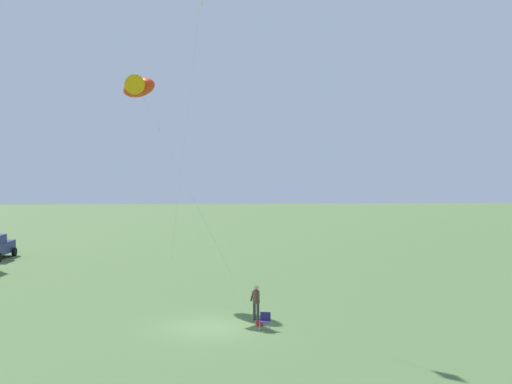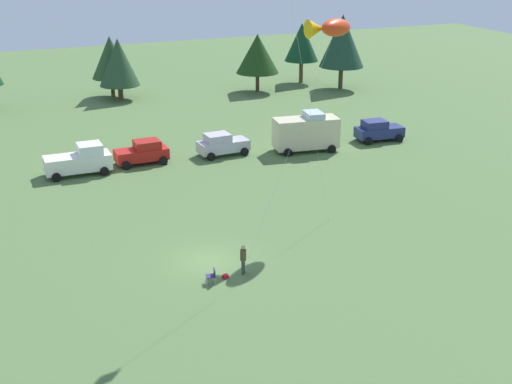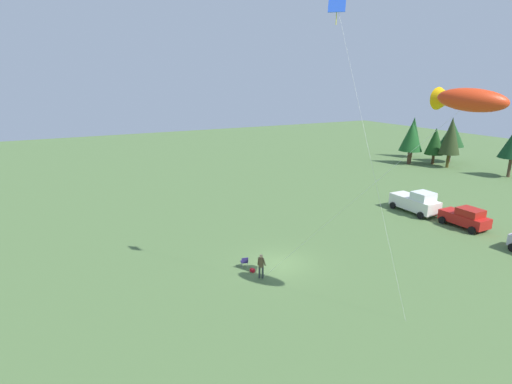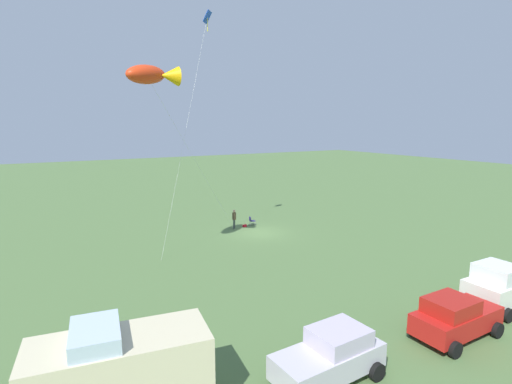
# 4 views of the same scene
# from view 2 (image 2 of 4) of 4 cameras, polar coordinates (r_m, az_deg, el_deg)

# --- Properties ---
(ground_plane) EXTENTS (160.00, 160.00, 0.00)m
(ground_plane) POSITION_cam_2_polar(r_m,az_deg,el_deg) (41.10, -3.92, -5.55)
(ground_plane) COLOR #4F6D3C
(person_kite_flyer) EXTENTS (0.49, 0.56, 1.74)m
(person_kite_flyer) POSITION_cam_2_polar(r_m,az_deg,el_deg) (39.15, -1.04, -5.23)
(person_kite_flyer) COLOR #363E3B
(person_kite_flyer) RESTS_ON ground
(folding_chair) EXTENTS (0.57, 0.57, 0.82)m
(folding_chair) POSITION_cam_2_polar(r_m,az_deg,el_deg) (38.51, -3.52, -6.62)
(folding_chair) COLOR navy
(folding_chair) RESTS_ON ground
(backpack_on_grass) EXTENTS (0.37, 0.31, 0.22)m
(backpack_on_grass) POSITION_cam_2_polar(r_m,az_deg,el_deg) (39.12, -2.47, -6.77)
(backpack_on_grass) COLOR red
(backpack_on_grass) RESTS_ON ground
(truck_white_pickup) EXTENTS (5.02, 2.44, 2.34)m
(truck_white_pickup) POSITION_cam_2_polar(r_m,az_deg,el_deg) (56.41, -13.92, 2.47)
(truck_white_pickup) COLOR white
(truck_white_pickup) RESTS_ON ground
(car_red_sedan) EXTENTS (4.22, 2.24, 1.89)m
(car_red_sedan) POSITION_cam_2_polar(r_m,az_deg,el_deg) (57.99, -9.05, 3.16)
(car_red_sedan) COLOR #B21A16
(car_red_sedan) RESTS_ON ground
(car_silver_compact) EXTENTS (4.29, 2.39, 1.89)m
(car_silver_compact) POSITION_cam_2_polar(r_m,az_deg,el_deg) (59.44, -2.75, 3.83)
(car_silver_compact) COLOR #BEB8C3
(car_silver_compact) RESTS_ON ground
(van_camper_beige) EXTENTS (5.66, 3.22, 3.34)m
(van_camper_beige) POSITION_cam_2_polar(r_m,az_deg,el_deg) (60.58, 4.04, 4.81)
(van_camper_beige) COLOR beige
(van_camper_beige) RESTS_ON ground
(car_navy_hatch) EXTENTS (4.34, 2.52, 1.89)m
(car_navy_hatch) POSITION_cam_2_polar(r_m,az_deg,el_deg) (64.42, 9.76, 4.88)
(car_navy_hatch) COLOR navy
(car_navy_hatch) RESTS_ON ground
(treeline_distant) EXTENTS (59.58, 11.38, 8.57)m
(treeline_distant) POSITION_cam_2_polar(r_m,az_deg,el_deg) (78.38, -10.68, 10.40)
(treeline_distant) COLOR #423928
(treeline_distant) RESTS_ON ground
(kite_large_fish) EXTENTS (10.71, 8.04, 12.78)m
(kite_large_fish) POSITION_cam_2_polar(r_m,az_deg,el_deg) (45.41, 6.03, 12.93)
(kite_large_fish) COLOR red
(kite_large_fish) RESTS_ON ground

